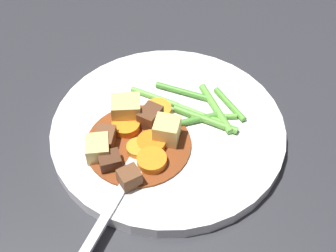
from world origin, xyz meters
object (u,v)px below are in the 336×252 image
(dinner_plate, at_px, (168,131))
(carrot_slice_0, at_px, (151,144))
(potato_chunk_1, at_px, (167,131))
(potato_chunk_2, at_px, (126,110))
(potato_chunk_0, at_px, (97,148))
(fork, at_px, (123,187))
(meat_chunk_0, at_px, (130,178))
(meat_chunk_2, at_px, (110,161))
(meat_chunk_1, at_px, (105,139))
(carrot_slice_1, at_px, (138,149))
(carrot_slice_2, at_px, (158,110))
(meat_chunk_3, at_px, (150,117))
(carrot_slice_4, at_px, (126,126))
(carrot_slice_3, at_px, (152,161))

(dinner_plate, height_order, carrot_slice_0, carrot_slice_0)
(potato_chunk_1, height_order, potato_chunk_2, same)
(potato_chunk_0, height_order, fork, potato_chunk_0)
(meat_chunk_0, relative_size, meat_chunk_2, 0.94)
(potato_chunk_2, bearing_deg, carrot_slice_0, 95.90)
(meat_chunk_1, bearing_deg, carrot_slice_1, 135.53)
(meat_chunk_2, relative_size, fork, 0.16)
(carrot_slice_2, relative_size, meat_chunk_1, 1.11)
(meat_chunk_3, distance_m, fork, 0.10)
(potato_chunk_2, relative_size, meat_chunk_2, 1.43)
(carrot_slice_4, relative_size, potato_chunk_0, 1.12)
(carrot_slice_0, relative_size, fork, 0.22)
(carrot_slice_4, height_order, potato_chunk_1, potato_chunk_1)
(carrot_slice_0, height_order, carrot_slice_2, carrot_slice_0)
(potato_chunk_0, relative_size, meat_chunk_2, 1.25)
(meat_chunk_2, distance_m, fork, 0.03)
(carrot_slice_0, distance_m, carrot_slice_4, 0.04)
(carrot_slice_3, relative_size, fork, 0.23)
(carrot_slice_4, relative_size, meat_chunk_2, 1.40)
(carrot_slice_0, distance_m, potato_chunk_2, 0.05)
(carrot_slice_4, height_order, meat_chunk_3, meat_chunk_3)
(carrot_slice_1, xyz_separation_m, carrot_slice_4, (-0.00, -0.04, 0.00))
(carrot_slice_3, distance_m, meat_chunk_2, 0.05)
(carrot_slice_0, relative_size, potato_chunk_0, 1.12)
(dinner_plate, bearing_deg, potato_chunk_1, 57.49)
(dinner_plate, bearing_deg, carrot_slice_3, 43.42)
(meat_chunk_1, bearing_deg, potato_chunk_1, 157.48)
(dinner_plate, distance_m, potato_chunk_0, 0.09)
(carrot_slice_2, relative_size, potato_chunk_1, 1.03)
(carrot_slice_3, relative_size, meat_chunk_1, 1.17)
(carrot_slice_2, bearing_deg, carrot_slice_4, 6.39)
(carrot_slice_0, distance_m, potato_chunk_1, 0.02)
(carrot_slice_1, distance_m, carrot_slice_3, 0.02)
(carrot_slice_3, bearing_deg, carrot_slice_0, -116.84)
(carrot_slice_1, relative_size, meat_chunk_2, 1.09)
(potato_chunk_2, bearing_deg, potato_chunk_1, 116.45)
(carrot_slice_1, distance_m, carrot_slice_4, 0.04)
(fork, bearing_deg, carrot_slice_3, -163.20)
(dinner_plate, relative_size, meat_chunk_1, 9.76)
(meat_chunk_1, bearing_deg, dinner_plate, 173.42)
(meat_chunk_3, bearing_deg, carrot_slice_3, 63.63)
(carrot_slice_4, relative_size, meat_chunk_1, 1.15)
(carrot_slice_2, height_order, carrot_slice_3, carrot_slice_3)
(dinner_plate, height_order, potato_chunk_1, potato_chunk_1)
(potato_chunk_0, xyz_separation_m, potato_chunk_1, (-0.08, 0.02, 0.00))
(dinner_plate, bearing_deg, meat_chunk_3, -36.37)
(fork, bearing_deg, meat_chunk_2, -90.66)
(meat_chunk_0, distance_m, fork, 0.01)
(carrot_slice_0, height_order, meat_chunk_2, meat_chunk_2)
(dinner_plate, xyz_separation_m, carrot_slice_4, (0.05, -0.02, 0.01))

